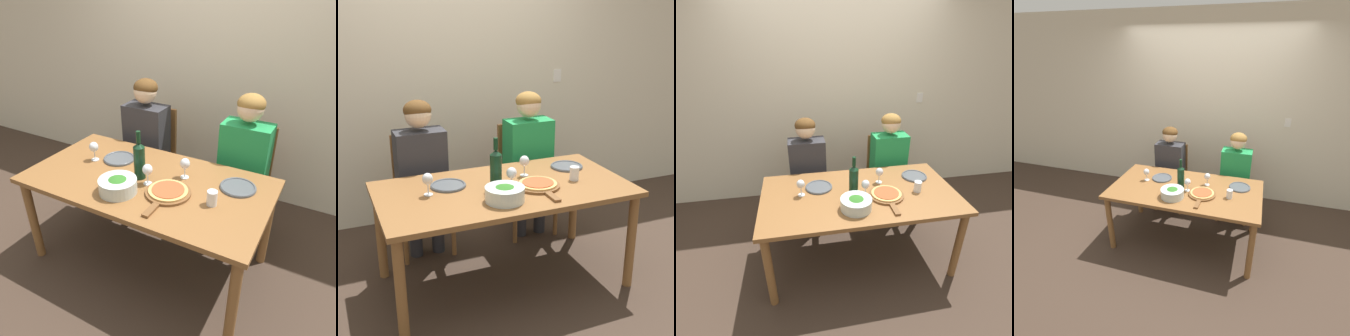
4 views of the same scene
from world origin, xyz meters
The scene contains 16 objects.
ground_plane centered at (0.00, 0.00, 0.00)m, with size 40.00×40.00×0.00m, color #3D2D23.
back_wall centered at (0.00, 1.33, 1.35)m, with size 10.00×0.06×2.70m.
dining_table centered at (0.00, 0.00, 0.65)m, with size 1.71×0.90×0.73m.
chair_left centered at (-0.42, 0.76, 0.51)m, with size 0.42×0.42×0.93m.
chair_right centered at (0.50, 0.76, 0.51)m, with size 0.42×0.42×0.93m.
person_woman centered at (-0.42, 0.65, 0.75)m, with size 0.47×0.51×1.24m.
person_man centered at (0.50, 0.65, 0.75)m, with size 0.47×0.51×1.24m.
wine_bottle centered at (-0.06, 0.00, 0.88)m, with size 0.08×0.08×0.35m.
broccoli_bowl centered at (-0.08, -0.22, 0.78)m, with size 0.25×0.25×0.10m.
dinner_plate_left centered at (-0.35, 0.15, 0.74)m, with size 0.24×0.24×0.02m.
dinner_plate_right centered at (0.60, 0.19, 0.74)m, with size 0.24×0.24×0.02m.
pizza_on_board centered at (0.22, -0.10, 0.75)m, with size 0.30×0.44×0.04m.
wine_glass_left centered at (-0.51, 0.06, 0.84)m, with size 0.07×0.07×0.15m.
wine_glass_right centered at (0.22, 0.15, 0.84)m, with size 0.07×0.07×0.15m.
wine_glass_centre centered at (0.04, -0.05, 0.84)m, with size 0.07×0.07×0.15m.
water_tumbler centered at (0.51, -0.07, 0.78)m, with size 0.07×0.07×0.10m.
Camera 1 is at (1.07, -1.65, 1.92)m, focal length 35.00 mm.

